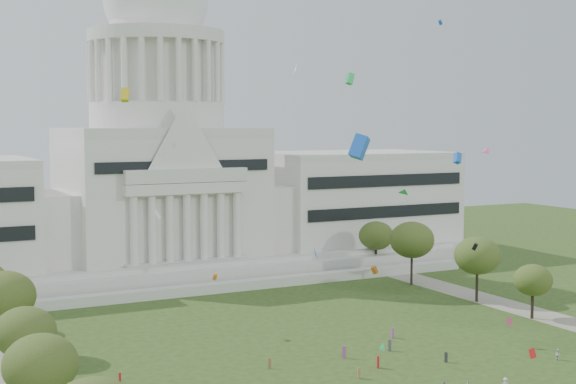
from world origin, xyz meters
TOP-DOWN VIEW (x-y plane):
  - capitol at (0.00, 113.59)m, footprint 160.00×64.50m
  - path_right at (48.00, 30.00)m, footprint 8.00×160.00m
  - row_tree_l_2 at (-45.04, 17.30)m, footprint 8.42×8.42m
  - row_tree_l_3 at (-44.09, 33.92)m, footprint 8.12×8.12m
  - row_tree_r_3 at (44.40, 34.48)m, footprint 7.01×7.01m
  - row_tree_l_4 at (-44.08, 52.42)m, footprint 9.29×9.29m
  - row_tree_r_4 at (44.76, 50.04)m, footprint 9.19×9.19m
  - row_tree_r_5 at (43.49, 70.19)m, footprint 9.82×9.82m
  - row_tree_r_6 at (45.96, 88.13)m, footprint 8.42×8.42m
  - person_2 at (29.18, 13.41)m, footprint 0.87×0.61m
  - person_3 at (12.54, 6.36)m, footprint 0.92×1.26m
  - kite_swarm at (-0.87, 10.71)m, footprint 88.31×106.48m

SIDE VIEW (x-z plane):
  - path_right at x=48.00m, z-range 0.00..0.04m
  - person_2 at x=29.18m, z-range 0.00..1.67m
  - person_3 at x=12.54m, z-range 0.00..1.75m
  - row_tree_r_3 at x=44.40m, z-range 2.09..12.07m
  - row_tree_l_3 at x=-44.09m, z-range 2.43..13.98m
  - row_tree_r_6 at x=45.96m, z-range 2.52..14.49m
  - row_tree_l_2 at x=-45.04m, z-range 2.52..14.49m
  - row_tree_r_4 at x=44.76m, z-range 2.76..15.82m
  - row_tree_l_4 at x=-44.08m, z-range 2.79..16.00m
  - row_tree_r_5 at x=43.49m, z-range 2.95..16.91m
  - capitol at x=0.00m, z-range -23.35..67.95m
  - kite_swarm at x=-0.87m, z-range 2.03..56.50m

